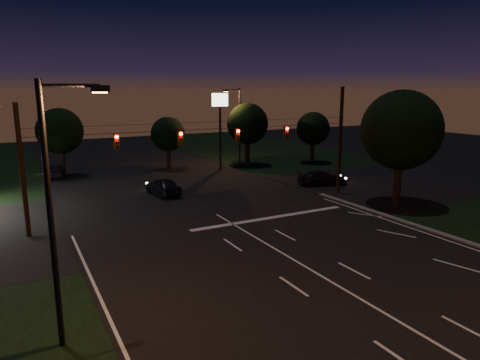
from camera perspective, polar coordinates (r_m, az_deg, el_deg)
ground at (r=19.66m, az=15.06°, el=-14.67°), size 140.00×140.00×0.00m
cross_street_right at (r=44.05m, az=19.92°, el=-0.23°), size 20.00×16.00×0.02m
stop_bar at (r=29.86m, az=4.15°, el=-5.03°), size 12.00×0.50×0.01m
utility_pole_right at (r=37.82m, az=12.88°, el=-1.71°), size 0.30×0.30×9.00m
utility_pole_left at (r=28.93m, az=-26.29°, el=-6.83°), size 0.28×0.28×8.00m
signal_span at (r=30.38m, az=-4.04°, el=5.85°), size 24.00×0.40×1.56m
pole_sign_right at (r=47.29m, az=-2.68°, el=8.87°), size 1.80×0.30×8.40m
street_light_left at (r=15.04m, az=-23.14°, el=-2.18°), size 2.20×0.35×9.00m
street_light_right_far at (r=50.59m, az=-0.31°, el=7.94°), size 2.20×0.35×9.00m
tree_right_near at (r=34.61m, az=20.51°, el=6.15°), size 6.00×6.00×8.76m
tree_far_b at (r=47.12m, az=-22.88°, el=5.97°), size 4.60×4.60×6.98m
tree_far_c at (r=48.47m, az=-9.60°, el=6.02°), size 3.80×3.80×5.86m
tree_far_d at (r=50.23m, az=0.95°, el=7.44°), size 4.80×4.80×7.30m
tree_far_e at (r=53.01m, az=9.66°, el=6.73°), size 4.00×4.00×6.18m
car_oncoming_a at (r=36.70m, az=-10.24°, el=-0.83°), size 2.23×4.49×1.47m
car_oncoming_b at (r=47.57m, az=-23.72°, el=1.11°), size 1.38×3.90×1.28m
car_cross at (r=40.59m, az=10.97°, el=0.26°), size 5.01×3.24×1.35m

